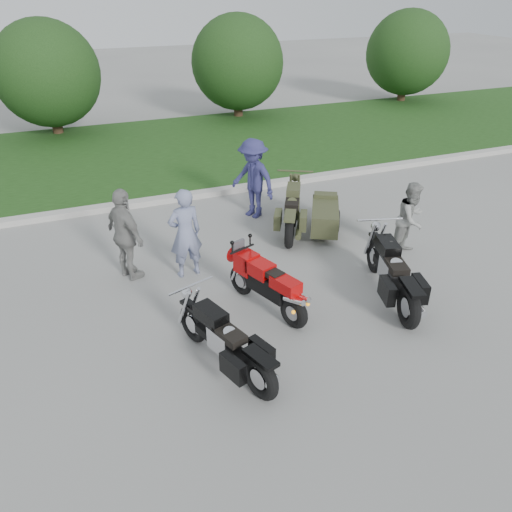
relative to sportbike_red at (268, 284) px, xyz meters
name	(u,v)px	position (x,y,z in m)	size (l,w,h in m)	color
ground	(291,326)	(0.17, -0.58, -0.53)	(80.00, 80.00, 0.00)	#9B9A95
curb	(193,195)	(0.17, 5.42, -0.46)	(60.00, 0.30, 0.15)	#B7B4AD
grass_strip	(160,151)	(0.17, 9.57, -0.46)	(60.00, 8.00, 0.14)	#2C5D1F
tree_mid_left	(47,74)	(-2.83, 12.92, 1.66)	(3.60, 3.60, 4.00)	#3F2B1C
tree_mid_right	(238,63)	(4.17, 12.92, 1.66)	(3.60, 3.60, 4.00)	#3F2B1C
tree_far_right	(407,53)	(12.17, 12.92, 1.66)	(3.60, 3.60, 4.00)	#3F2B1C
sportbike_red	(268,284)	(0.00, 0.00, 0.00)	(0.81, 1.84, 0.91)	black
cruiser_left	(228,345)	(-1.12, -1.17, -0.09)	(0.91, 2.20, 0.88)	black
cruiser_right	(393,276)	(2.19, -0.51, -0.04)	(0.84, 2.45, 0.96)	black
cruiser_sidecar	(311,215)	(2.09, 2.45, -0.09)	(1.86, 2.29, 0.94)	black
person_stripe	(185,233)	(-0.97, 1.70, 0.35)	(0.65, 0.42, 1.77)	#7B84A8
person_grey	(411,219)	(3.54, 0.85, 0.24)	(0.75, 0.59, 1.55)	gray
person_denim	(253,179)	(1.22, 3.79, 0.42)	(1.23, 0.71, 1.90)	navy
person_back	(126,235)	(-2.02, 2.01, 0.37)	(1.06, 0.44, 1.81)	gray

